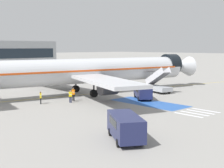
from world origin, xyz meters
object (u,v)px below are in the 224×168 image
Objects in this scene: ground_crew_0 at (41,97)px; ground_crew_1 at (73,93)px; boarding_stairs_forward at (157,86)px; airliner at (90,71)px; service_van_1 at (143,92)px; service_van_2 at (125,125)px; ground_crew_2 at (70,96)px.

ground_crew_1 is at bearing 106.27° from ground_crew_0.
boarding_stairs_forward reaches higher than ground_crew_0.
ground_crew_0 is (-10.12, -2.42, -2.69)m from airliner.
service_van_2 is at bearing -104.60° from service_van_1.
ground_crew_1 is at bearing -48.67° from airliner.
airliner is at bearing -100.83° from ground_crew_1.
service_van_1 is (2.39, -8.81, -2.55)m from airliner.
service_van_1 reaches higher than ground_crew_2.
ground_crew_1 reaches higher than service_van_1.
airliner is 10.74m from ground_crew_0.
ground_crew_1 is 1.32m from ground_crew_2.
ground_crew_0 is 0.99× the size of ground_crew_2.
ground_crew_2 is at bearing -169.15° from service_van_1.
service_van_2 reaches higher than ground_crew_2.
service_van_1 is 10.21m from ground_crew_2.
airliner is at bearing 155.74° from boarding_stairs_forward.
ground_crew_1 is (-8.06, 5.41, -0.03)m from service_van_1.
ground_crew_2 reaches higher than ground_crew_0.
service_van_2 is at bearing -22.05° from airliner.
boarding_stairs_forward is 1.05× the size of service_van_2.
airliner is 7.09m from ground_crew_1.
ground_crew_0 is 0.90× the size of ground_crew_1.
boarding_stairs_forward is at bearing 107.56° from ground_crew_0.
service_van_1 is 3.04× the size of ground_crew_2.
airliner is 26.91× the size of ground_crew_0.
ground_crew_2 is (-9.10, 4.61, -0.13)m from service_van_1.
service_van_1 is 2.77× the size of ground_crew_1.
ground_crew_0 is 3.84m from ground_crew_2.
airliner reaches higher than service_van_2.
airliner reaches higher than ground_crew_1.
airliner reaches higher than service_van_1.
ground_crew_0 is at bearing 35.83° from ground_crew_1.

